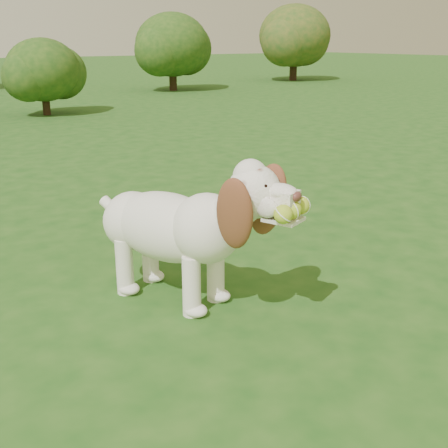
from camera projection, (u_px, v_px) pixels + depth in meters
ground at (201, 272)px, 3.19m from camera, size 80.00×80.00×0.00m
dog at (183, 224)px, 2.71m from camera, size 0.69×1.15×0.77m
shrub_c at (43, 70)px, 9.54m from camera, size 1.24×1.24×1.29m
shrub_h at (294, 36)px, 17.47m from camera, size 2.22×2.22×2.30m
shrub_f at (172, 45)px, 14.05m from camera, size 1.84×1.84×1.91m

